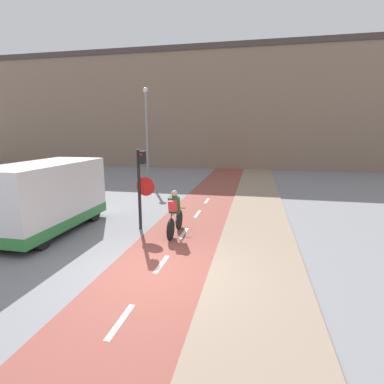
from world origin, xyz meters
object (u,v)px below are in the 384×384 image
Objects in this scene: van at (46,198)px; street_lamp_far at (147,124)px; cyclist_near at (175,214)px; traffic_light_pole at (141,180)px.

street_lamp_far is at bearing 92.83° from van.
street_lamp_far is 3.51× the size of cyclist_near.
van is (-4.46, -0.57, 0.47)m from cyclist_near.
van is at bearing -163.67° from traffic_light_pole.
cyclist_near is at bearing -15.28° from traffic_light_pole.
traffic_light_pole is at bearing -70.73° from street_lamp_far.
traffic_light_pole reaches higher than van.
van reaches higher than cyclist_near.
van is at bearing -87.17° from street_lamp_far.
cyclist_near is at bearing -65.51° from street_lamp_far.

